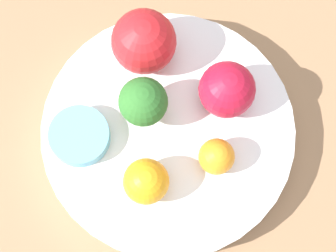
{
  "coord_description": "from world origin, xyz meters",
  "views": [
    {
      "loc": [
        0.12,
        0.08,
        0.58
      ],
      "look_at": [
        0.0,
        0.0,
        0.06
      ],
      "focal_mm": 60.0,
      "sensor_mm": 36.0,
      "label": 1
    }
  ],
  "objects": [
    {
      "name": "ground_plane",
      "position": [
        0.0,
        0.0,
        0.0
      ],
      "size": [
        6.0,
        6.0,
        0.0
      ],
      "primitive_type": "plane",
      "color": "gray"
    },
    {
      "name": "table_surface",
      "position": [
        0.0,
        0.0,
        0.01
      ],
      "size": [
        1.2,
        1.2,
        0.02
      ],
      "color": "#936D4C",
      "rests_on": "ground_plane"
    },
    {
      "name": "bowl",
      "position": [
        0.0,
        0.0,
        0.04
      ],
      "size": [
        0.25,
        0.25,
        0.03
      ],
      "color": "white",
      "rests_on": "table_surface"
    },
    {
      "name": "broccoli",
      "position": [
        -0.0,
        -0.03,
        0.09
      ],
      "size": [
        0.05,
        0.05,
        0.06
      ],
      "color": "#8CB76B",
      "rests_on": "bowl"
    },
    {
      "name": "apple_red",
      "position": [
        -0.06,
        0.03,
        0.08
      ],
      "size": [
        0.05,
        0.05,
        0.05
      ],
      "color": "#B7142D",
      "rests_on": "bowl"
    },
    {
      "name": "apple_green",
      "position": [
        -0.05,
        -0.06,
        0.09
      ],
      "size": [
        0.06,
        0.06,
        0.06
      ],
      "color": "red",
      "rests_on": "bowl"
    },
    {
      "name": "orange_front",
      "position": [
        0.06,
        0.02,
        0.07
      ],
      "size": [
        0.04,
        0.04,
        0.04
      ],
      "color": "orange",
      "rests_on": "bowl"
    },
    {
      "name": "orange_back",
      "position": [
        0.0,
        0.06,
        0.07
      ],
      "size": [
        0.03,
        0.03,
        0.03
      ],
      "color": "orange",
      "rests_on": "bowl"
    },
    {
      "name": "small_cup",
      "position": [
        0.06,
        -0.06,
        0.06
      ],
      "size": [
        0.06,
        0.06,
        0.02
      ],
      "color": "#66B2DB",
      "rests_on": "bowl"
    }
  ]
}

